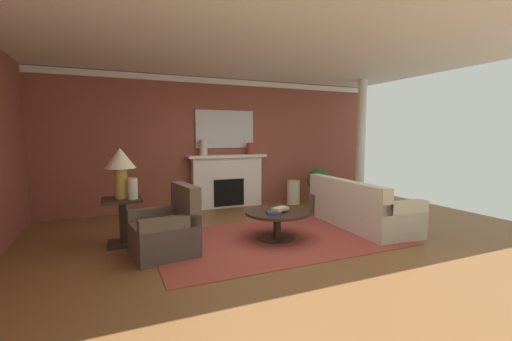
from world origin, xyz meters
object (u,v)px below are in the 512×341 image
at_px(vase_on_side_table, 133,189).
at_px(sofa, 359,210).
at_px(vase_mantel_left, 203,148).
at_px(vase_mantel_right, 250,149).
at_px(coffee_table, 277,218).
at_px(table_lamp, 120,163).
at_px(potted_plant, 319,183).
at_px(fireplace, 227,182).
at_px(mantel_mirror, 225,129).
at_px(side_table, 123,218).
at_px(vase_tall_corner, 293,192).
at_px(armchair_near_window, 167,232).

bearing_deg(vase_on_side_table, sofa, -7.25).
height_order(sofa, vase_mantel_left, vase_mantel_left).
bearing_deg(vase_on_side_table, vase_mantel_right, 36.32).
relative_size(coffee_table, vase_on_side_table, 3.23).
xyz_separation_m(sofa, vase_mantel_right, (-1.09, 2.45, 1.03)).
bearing_deg(vase_mantel_right, table_lamp, -146.82).
xyz_separation_m(vase_mantel_right, potted_plant, (1.61, -0.42, -0.83)).
bearing_deg(potted_plant, fireplace, 167.80).
relative_size(fireplace, mantel_mirror, 1.33).
xyz_separation_m(fireplace, side_table, (-2.28, -1.90, -0.16)).
height_order(fireplace, vase_tall_corner, fireplace).
relative_size(side_table, vase_mantel_right, 2.63).
xyz_separation_m(mantel_mirror, coffee_table, (-0.05, -2.72, -1.43)).
bearing_deg(potted_plant, table_lamp, -162.08).
bearing_deg(mantel_mirror, table_lamp, -138.46).
relative_size(mantel_mirror, table_lamp, 1.81).
xyz_separation_m(mantel_mirror, vase_tall_corner, (1.56, -0.42, -1.48)).
distance_m(vase_mantel_left, vase_on_side_table, 2.58).
relative_size(vase_tall_corner, potted_plant, 0.68).
bearing_deg(vase_on_side_table, fireplace, 43.48).
height_order(vase_mantel_right, vase_on_side_table, vase_mantel_right).
distance_m(side_table, vase_mantel_left, 2.71).
bearing_deg(mantel_mirror, vase_mantel_left, -162.82).
bearing_deg(coffee_table, table_lamp, 162.55).
relative_size(vase_mantel_right, vase_on_side_table, 0.86).
relative_size(armchair_near_window, vase_on_side_table, 3.07).
bearing_deg(sofa, fireplace, 123.30).
distance_m(sofa, armchair_near_window, 3.39).
height_order(mantel_mirror, vase_tall_corner, mantel_mirror).
bearing_deg(vase_tall_corner, side_table, -157.35).
distance_m(sofa, vase_on_side_table, 3.84).
xyz_separation_m(coffee_table, vase_on_side_table, (-2.08, 0.58, 0.52)).
bearing_deg(vase_mantel_left, armchair_near_window, -115.20).
xyz_separation_m(fireplace, table_lamp, (-2.28, -1.90, 0.66)).
distance_m(fireplace, armchair_near_window, 3.13).
bearing_deg(vase_mantel_left, coffee_table, -78.94).
bearing_deg(fireplace, table_lamp, -140.20).
relative_size(fireplace, vase_mantel_right, 6.77).
distance_m(coffee_table, vase_on_side_table, 2.22).
bearing_deg(table_lamp, coffee_table, -17.45).
height_order(mantel_mirror, vase_mantel_right, mantel_mirror).
bearing_deg(coffee_table, sofa, 3.41).
distance_m(table_lamp, vase_on_side_table, 0.42).
distance_m(fireplace, vase_mantel_right, 0.94).
bearing_deg(vase_on_side_table, table_lamp, 141.34).
relative_size(table_lamp, vase_tall_corner, 1.33).
distance_m(armchair_near_window, vase_mantel_right, 3.57).
relative_size(mantel_mirror, sofa, 0.63).
xyz_separation_m(fireplace, vase_on_side_table, (-2.13, -2.02, 0.29)).
height_order(side_table, potted_plant, potted_plant).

